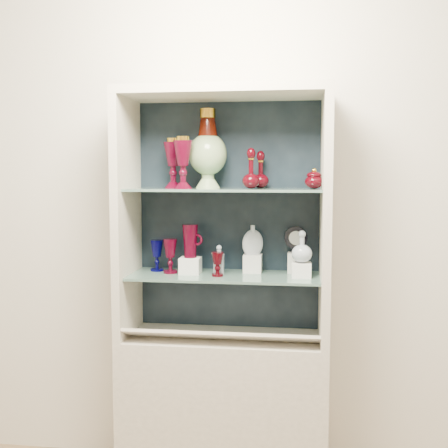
# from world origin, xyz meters

# --- Properties ---
(wall_back) EXTENTS (3.50, 0.02, 2.80)m
(wall_back) POSITION_xyz_m (0.00, 1.75, 1.40)
(wall_back) COLOR silver
(wall_back) RESTS_ON ground
(cabinet_base) EXTENTS (1.00, 0.40, 0.75)m
(cabinet_base) POSITION_xyz_m (0.00, 1.53, 0.38)
(cabinet_base) COLOR beige
(cabinet_base) RESTS_ON ground
(cabinet_back_panel) EXTENTS (0.98, 0.02, 1.15)m
(cabinet_back_panel) POSITION_xyz_m (0.00, 1.72, 1.32)
(cabinet_back_panel) COLOR black
(cabinet_back_panel) RESTS_ON cabinet_base
(cabinet_side_left) EXTENTS (0.04, 0.40, 1.15)m
(cabinet_side_left) POSITION_xyz_m (-0.48, 1.53, 1.32)
(cabinet_side_left) COLOR beige
(cabinet_side_left) RESTS_ON cabinet_base
(cabinet_side_right) EXTENTS (0.04, 0.40, 1.15)m
(cabinet_side_right) POSITION_xyz_m (0.48, 1.53, 1.32)
(cabinet_side_right) COLOR beige
(cabinet_side_right) RESTS_ON cabinet_base
(cabinet_top_cap) EXTENTS (1.00, 0.40, 0.04)m
(cabinet_top_cap) POSITION_xyz_m (0.00, 1.53, 1.92)
(cabinet_top_cap) COLOR beige
(cabinet_top_cap) RESTS_ON cabinet_side_left
(shelf_lower) EXTENTS (0.92, 0.34, 0.01)m
(shelf_lower) POSITION_xyz_m (0.00, 1.55, 1.04)
(shelf_lower) COLOR slate
(shelf_lower) RESTS_ON cabinet_side_left
(shelf_upper) EXTENTS (0.92, 0.34, 0.01)m
(shelf_upper) POSITION_xyz_m (0.00, 1.55, 1.46)
(shelf_upper) COLOR slate
(shelf_upper) RESTS_ON cabinet_side_left
(label_ledge) EXTENTS (0.92, 0.17, 0.09)m
(label_ledge) POSITION_xyz_m (0.00, 1.42, 0.78)
(label_ledge) COLOR beige
(label_ledge) RESTS_ON cabinet_base
(label_card_0) EXTENTS (0.10, 0.06, 0.03)m
(label_card_0) POSITION_xyz_m (-0.25, 1.42, 0.80)
(label_card_0) COLOR white
(label_card_0) RESTS_ON label_ledge
(label_card_1) EXTENTS (0.10, 0.06, 0.03)m
(label_card_1) POSITION_xyz_m (0.33, 1.42, 0.80)
(label_card_1) COLOR white
(label_card_1) RESTS_ON label_ledge
(pedestal_lamp_left) EXTENTS (0.10, 0.10, 0.24)m
(pedestal_lamp_left) POSITION_xyz_m (-0.26, 1.60, 1.59)
(pedestal_lamp_left) COLOR #480417
(pedestal_lamp_left) RESTS_ON shelf_upper
(pedestal_lamp_right) EXTENTS (0.12, 0.12, 0.25)m
(pedestal_lamp_right) POSITION_xyz_m (-0.19, 1.50, 1.59)
(pedestal_lamp_right) COLOR #480417
(pedestal_lamp_right) RESTS_ON shelf_upper
(enamel_urn) EXTENTS (0.23, 0.23, 0.39)m
(enamel_urn) POSITION_xyz_m (-0.09, 1.61, 1.66)
(enamel_urn) COLOR #084522
(enamel_urn) RESTS_ON shelf_upper
(ruby_decanter_a) EXTENTS (0.11, 0.11, 0.22)m
(ruby_decanter_a) POSITION_xyz_m (0.13, 1.55, 1.58)
(ruby_decanter_a) COLOR #3F0209
(ruby_decanter_a) RESTS_ON shelf_upper
(ruby_decanter_b) EXTENTS (0.10, 0.10, 0.19)m
(ruby_decanter_b) POSITION_xyz_m (0.17, 1.64, 1.57)
(ruby_decanter_b) COLOR #3F0209
(ruby_decanter_b) RESTS_ON shelf_upper
(lidded_bowl) EXTENTS (0.11, 0.11, 0.10)m
(lidded_bowl) POSITION_xyz_m (0.42, 1.55, 1.52)
(lidded_bowl) COLOR #3F0209
(lidded_bowl) RESTS_ON shelf_upper
(cobalt_goblet) EXTENTS (0.08, 0.08, 0.16)m
(cobalt_goblet) POSITION_xyz_m (-0.35, 1.61, 1.13)
(cobalt_goblet) COLOR #01003C
(cobalt_goblet) RESTS_ON shelf_lower
(ruby_goblet_tall) EXTENTS (0.08, 0.08, 0.17)m
(ruby_goblet_tall) POSITION_xyz_m (-0.27, 1.56, 1.13)
(ruby_goblet_tall) COLOR #480417
(ruby_goblet_tall) RESTS_ON shelf_lower
(ruby_goblet_small) EXTENTS (0.06, 0.06, 0.12)m
(ruby_goblet_small) POSITION_xyz_m (-0.03, 1.51, 1.11)
(ruby_goblet_small) COLOR #3F0209
(ruby_goblet_small) RESTS_ON shelf_lower
(riser_ruby_pitcher) EXTENTS (0.10, 0.10, 0.08)m
(riser_ruby_pitcher) POSITION_xyz_m (-0.17, 1.55, 1.09)
(riser_ruby_pitcher) COLOR silver
(riser_ruby_pitcher) RESTS_ON shelf_lower
(ruby_pitcher) EXTENTS (0.14, 0.11, 0.16)m
(ruby_pitcher) POSITION_xyz_m (-0.17, 1.55, 1.21)
(ruby_pitcher) COLOR #480417
(ruby_pitcher) RESTS_ON riser_ruby_pitcher
(clear_square_bottle) EXTENTS (0.05, 0.05, 0.14)m
(clear_square_bottle) POSITION_xyz_m (-0.03, 1.57, 1.12)
(clear_square_bottle) COLOR #9DA8B8
(clear_square_bottle) RESTS_ON shelf_lower
(riser_flat_flask) EXTENTS (0.09, 0.09, 0.09)m
(riser_flat_flask) POSITION_xyz_m (0.13, 1.63, 1.09)
(riser_flat_flask) COLOR silver
(riser_flat_flask) RESTS_ON shelf_lower
(flat_flask) EXTENTS (0.12, 0.08, 0.15)m
(flat_flask) POSITION_xyz_m (0.13, 1.63, 1.22)
(flat_flask) COLOR silver
(flat_flask) RESTS_ON riser_flat_flask
(riser_clear_round_decanter) EXTENTS (0.09, 0.09, 0.07)m
(riser_clear_round_decanter) POSITION_xyz_m (0.37, 1.53, 1.08)
(riser_clear_round_decanter) COLOR silver
(riser_clear_round_decanter) RESTS_ON shelf_lower
(clear_round_decanter) EXTENTS (0.10, 0.10, 0.15)m
(clear_round_decanter) POSITION_xyz_m (0.37, 1.53, 1.19)
(clear_round_decanter) COLOR #9DA8B8
(clear_round_decanter) RESTS_ON riser_clear_round_decanter
(riser_cameo_medallion) EXTENTS (0.08, 0.08, 0.10)m
(riser_cameo_medallion) POSITION_xyz_m (0.34, 1.65, 1.10)
(riser_cameo_medallion) COLOR silver
(riser_cameo_medallion) RESTS_ON shelf_lower
(cameo_medallion) EXTENTS (0.12, 0.05, 0.14)m
(cameo_medallion) POSITION_xyz_m (0.34, 1.65, 1.22)
(cameo_medallion) COLOR black
(cameo_medallion) RESTS_ON riser_cameo_medallion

